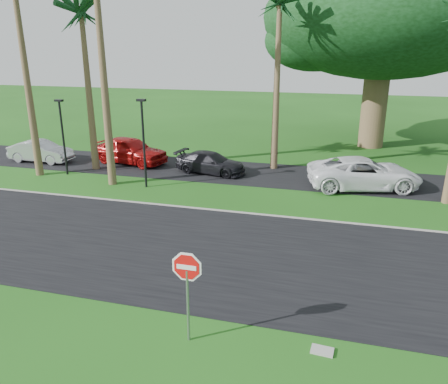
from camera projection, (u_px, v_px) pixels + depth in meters
name	position (u px, v px, depth m)	size (l,w,h in m)	color
ground	(205.00, 280.00, 14.10)	(120.00, 120.00, 0.00)	#194912
road	(222.00, 253.00, 15.93)	(120.00, 8.00, 0.02)	black
parking_strip	(270.00, 175.00, 25.53)	(120.00, 5.00, 0.02)	black
curb	(246.00, 213.00, 19.63)	(120.00, 0.12, 0.06)	gray
stop_sign_near	(187.00, 279.00, 10.67)	(1.05, 0.07, 2.62)	gray
palm_left_mid	(81.00, 17.00, 24.00)	(5.00, 5.00, 10.00)	brown
palm_center	(280.00, 8.00, 23.98)	(5.00, 5.00, 10.50)	brown
canopy_tree	(384.00, 18.00, 29.88)	(16.50, 16.50, 13.12)	brown
streetlight_left	(63.00, 132.00, 24.85)	(0.45, 0.25, 4.34)	black
streetlight_right	(143.00, 138.00, 22.52)	(0.45, 0.25, 4.64)	black
car_silver	(41.00, 152.00, 28.16)	(1.45, 4.15, 1.37)	#ACAEB4
car_red	(130.00, 150.00, 27.75)	(2.00, 4.98, 1.70)	#9A0D0C
car_dark	(211.00, 163.00, 25.70)	(1.72, 4.23, 1.23)	black
car_minivan	(364.00, 173.00, 22.89)	(2.68, 5.81, 1.61)	white
utility_slab	(322.00, 351.00, 10.78)	(0.55, 0.35, 0.06)	#97968F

